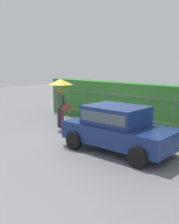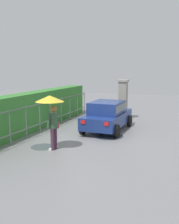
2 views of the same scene
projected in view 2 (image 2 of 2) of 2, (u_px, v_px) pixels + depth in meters
The scene contains 8 objects.
ground_plane at pixel (89, 136), 12.48m from camera, with size 40.00×40.00×0.00m, color slate.
car at pixel (107, 115), 13.51m from camera, with size 3.76×1.90×1.48m.
pedestrian at pixel (51, 108), 10.21m from camera, with size 1.08×1.08×2.12m.
gate_pillar at pixel (123, 99), 16.37m from camera, with size 0.60×0.60×2.42m.
fence_section at pixel (46, 114), 13.48m from camera, with size 10.33×0.05×1.50m.
hedge_row at pixel (32, 111), 13.73m from camera, with size 11.28×0.90×1.90m, color #387F33.
puddle_near at pixel (109, 136), 12.44m from camera, with size 1.37×1.37×0.00m, color #4C545B.
puddle_far at pixel (43, 147), 10.81m from camera, with size 0.98×0.98×0.00m, color #4C545B.
Camera 2 is at (-11.32, -4.34, 3.19)m, focal length 43.11 mm.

